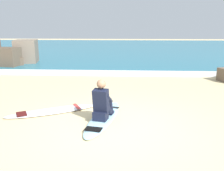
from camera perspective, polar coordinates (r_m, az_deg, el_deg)
name	(u,v)px	position (r m, az deg, el deg)	size (l,w,h in m)	color
ground_plane	(113,129)	(5.50, 0.34, -10.02)	(80.00, 80.00, 0.00)	beige
sea	(124,48)	(25.20, 2.74, 8.63)	(80.00, 28.00, 0.10)	teal
breaking_foam	(120,73)	(11.61, 1.98, 2.89)	(80.00, 0.90, 0.11)	white
surfboard_main	(104,117)	(6.06, -1.97, -7.40)	(0.96, 2.58, 0.08)	#9ED1E5
surfer_seated	(102,103)	(5.80, -2.30, -4.17)	(0.49, 0.76, 0.95)	black
surfboard_spare_near	(52,111)	(6.69, -13.70, -5.74)	(2.35, 1.58, 0.08)	silver
rock_outcrop_distant	(3,55)	(15.56, -24.02, 6.45)	(3.92, 2.81, 1.45)	brown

